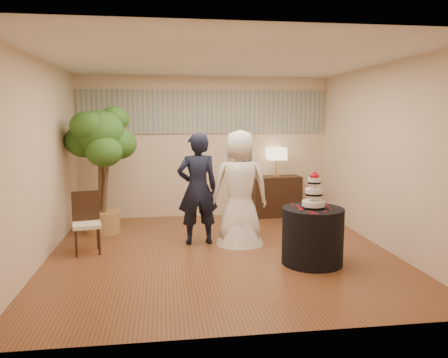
{
  "coord_description": "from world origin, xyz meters",
  "views": [
    {
      "loc": [
        -0.82,
        -6.22,
        2.0
      ],
      "look_at": [
        0.1,
        0.4,
        1.05
      ],
      "focal_mm": 35.0,
      "sensor_mm": 36.0,
      "label": 1
    }
  ],
  "objects": [
    {
      "name": "side_chair",
      "position": [
        -1.97,
        0.27,
        0.45
      ],
      "size": [
        0.49,
        0.51,
        0.9
      ],
      "primitive_type": null,
      "rotation": [
        0.0,
        0.0,
        0.2
      ],
      "color": "black",
      "rests_on": "floor"
    },
    {
      "name": "wall_front",
      "position": [
        0.0,
        -2.5,
        1.4
      ],
      "size": [
        5.0,
        0.06,
        2.8
      ],
      "primitive_type": "cube",
      "color": "beige",
      "rests_on": "ground"
    },
    {
      "name": "groom",
      "position": [
        -0.3,
        0.54,
        0.88
      ],
      "size": [
        0.68,
        0.48,
        1.77
      ],
      "primitive_type": "imported",
      "rotation": [
        0.0,
        0.0,
        3.24
      ],
      "color": "black",
      "rests_on": "floor"
    },
    {
      "name": "ficus_tree",
      "position": [
        -1.9,
        1.41,
        1.12
      ],
      "size": [
        1.16,
        1.16,
        2.23
      ],
      "primitive_type": null,
      "rotation": [
        0.0,
        0.0,
        -3.05
      ],
      "color": "#2F5F1E",
      "rests_on": "floor"
    },
    {
      "name": "wall_back",
      "position": [
        0.0,
        2.5,
        1.4
      ],
      "size": [
        5.0,
        0.06,
        2.8
      ],
      "primitive_type": "cube",
      "color": "beige",
      "rests_on": "ground"
    },
    {
      "name": "table_lamp",
      "position": [
        1.42,
        2.27,
        1.11
      ],
      "size": [
        0.35,
        0.35,
        0.58
      ],
      "primitive_type": null,
      "color": "beige",
      "rests_on": "console"
    },
    {
      "name": "floor",
      "position": [
        0.0,
        0.0,
        0.0
      ],
      "size": [
        5.0,
        5.0,
        0.0
      ],
      "primitive_type": "cube",
      "color": "brown",
      "rests_on": "ground"
    },
    {
      "name": "wedding_cake",
      "position": [
        1.18,
        -0.64,
        1.03
      ],
      "size": [
        0.32,
        0.32,
        0.5
      ],
      "primitive_type": null,
      "color": "white",
      "rests_on": "cake_table"
    },
    {
      "name": "console",
      "position": [
        1.42,
        2.27,
        0.41
      ],
      "size": [
        1.01,
        0.5,
        0.82
      ],
      "primitive_type": "cube",
      "rotation": [
        0.0,
        0.0,
        0.07
      ],
      "color": "black",
      "rests_on": "floor"
    },
    {
      "name": "ceiling",
      "position": [
        0.0,
        0.0,
        2.8
      ],
      "size": [
        5.0,
        5.0,
        0.0
      ],
      "primitive_type": "cube",
      "color": "white",
      "rests_on": "wall_back"
    },
    {
      "name": "mural_border",
      "position": [
        0.0,
        2.48,
        2.1
      ],
      "size": [
        4.9,
        0.02,
        0.85
      ],
      "primitive_type": "cube",
      "color": "#979C8E",
      "rests_on": "wall_back"
    },
    {
      "name": "bride",
      "position": [
        0.36,
        0.44,
        0.9
      ],
      "size": [
        0.93,
        0.81,
        1.81
      ],
      "primitive_type": "imported",
      "rotation": [
        0.0,
        0.0,
        3.08
      ],
      "color": "white",
      "rests_on": "floor"
    },
    {
      "name": "wall_right",
      "position": [
        2.5,
        0.0,
        1.4
      ],
      "size": [
        0.06,
        5.0,
        2.8
      ],
      "primitive_type": "cube",
      "color": "beige",
      "rests_on": "ground"
    },
    {
      "name": "wall_left",
      "position": [
        -2.5,
        0.0,
        1.4
      ],
      "size": [
        0.06,
        5.0,
        2.8
      ],
      "primitive_type": "cube",
      "color": "beige",
      "rests_on": "ground"
    },
    {
      "name": "cake_table",
      "position": [
        1.18,
        -0.64,
        0.39
      ],
      "size": [
        0.9,
        0.9,
        0.78
      ],
      "primitive_type": "cylinder",
      "rotation": [
        0.0,
        0.0,
        0.08
      ],
      "color": "black",
      "rests_on": "floor"
    }
  ]
}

